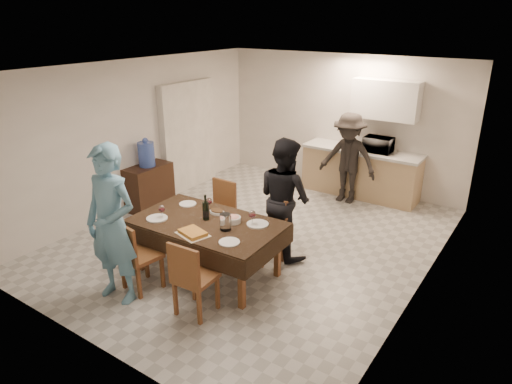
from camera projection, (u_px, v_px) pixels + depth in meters
floor at (256, 239)px, 7.14m from camera, size 5.00×6.00×0.02m
ceiling at (256, 68)px, 6.19m from camera, size 5.00×6.00×0.02m
wall_back at (341, 122)px, 8.98m from camera, size 5.00×0.02×2.60m
wall_front at (79, 236)px, 4.35m from camera, size 5.00×0.02×2.60m
wall_left at (138, 135)px, 7.98m from camera, size 0.02×6.00×2.60m
wall_right at (431, 195)px, 5.36m from camera, size 0.02×6.00×2.60m
stub_partition at (188, 136)px, 8.95m from camera, size 0.15×1.40×2.10m
kitchen_base_cabinet at (360, 174)px, 8.73m from camera, size 2.20×0.60×0.86m
kitchen_worktop at (362, 151)px, 8.57m from camera, size 2.24×0.64×0.05m
upper_cabinet at (386, 100)px, 8.17m from camera, size 1.20×0.34×0.70m
dining_table at (207, 224)px, 5.94m from camera, size 1.98×1.20×0.76m
chair_near_left at (135, 250)px, 5.58m from camera, size 0.49×0.49×0.51m
chair_near_right at (190, 272)px, 5.11m from camera, size 0.45×0.45×0.51m
chair_far_left at (212, 209)px, 6.74m from camera, size 0.45×0.45×0.52m
chair_far_right at (263, 225)px, 6.27m from camera, size 0.56×0.58×0.50m
console at (149, 187)px, 8.16m from camera, size 0.43×0.85×0.79m
water_jug at (146, 154)px, 7.94m from camera, size 0.29×0.29×0.43m
wine_bottle at (206, 207)px, 5.93m from camera, size 0.09×0.09×0.35m
water_pitcher at (225, 222)px, 5.67m from camera, size 0.14×0.14×0.21m
savoury_tart at (193, 233)px, 5.58m from camera, size 0.45×0.38×0.05m
salad_bowl at (233, 220)px, 5.90m from camera, size 0.20×0.20×0.08m
mushroom_dish at (217, 212)px, 6.17m from camera, size 0.20×0.20×0.03m
wine_glass_a at (162, 212)px, 5.99m from camera, size 0.08×0.08×0.19m
wine_glass_b at (252, 218)px, 5.80m from camera, size 0.09×0.09×0.21m
wine_glass_c at (209, 204)px, 6.23m from camera, size 0.08×0.08×0.19m
plate_near_left at (157, 218)px, 6.01m from camera, size 0.28×0.28×0.02m
plate_near_right at (229, 242)px, 5.38m from camera, size 0.25×0.25×0.01m
plate_far_left at (188, 204)px, 6.47m from camera, size 0.24×0.24×0.01m
plate_far_right at (258, 224)px, 5.84m from camera, size 0.28×0.28×0.02m
microwave at (378, 145)px, 8.35m from camera, size 0.51×0.34×0.28m
person_near at (112, 225)px, 5.33m from camera, size 0.76×0.55×1.95m
person_far at (285, 198)px, 6.41m from camera, size 1.01×0.90×1.73m
person_kitchen at (348, 158)px, 8.28m from camera, size 1.08×0.62×1.67m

